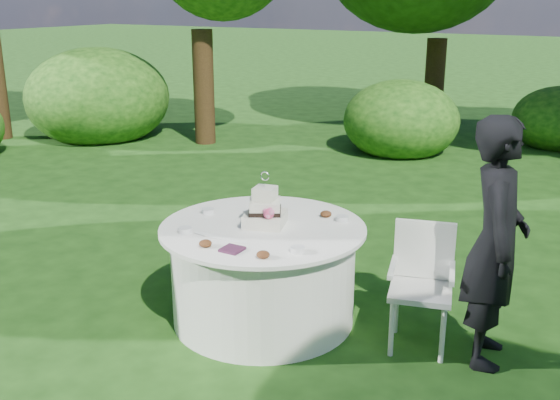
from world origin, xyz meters
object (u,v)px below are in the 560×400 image
Objects in this scene: napkins at (232,249)px; table at (263,273)px; cake at (265,211)px; chair at (422,276)px; guest at (496,243)px.

napkins is 0.09× the size of table.
table is 3.71× the size of cake.
table is at bearing -167.39° from chair.
table is (-0.08, 0.52, -0.39)m from napkins.
cake reaches higher than table.
table is 0.50m from cake.
napkins is at bearing -81.70° from table.
cake is (0.00, 0.03, 0.50)m from table.
napkins is 0.66m from table.
chair is (1.16, 0.23, -0.36)m from cake.
guest is (1.57, 0.81, 0.08)m from napkins.
guest is 1.66m from cake.
table is (-1.64, -0.29, -0.47)m from guest.
cake is (-0.07, 0.55, 0.10)m from napkins.
table is 1.20m from chair.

